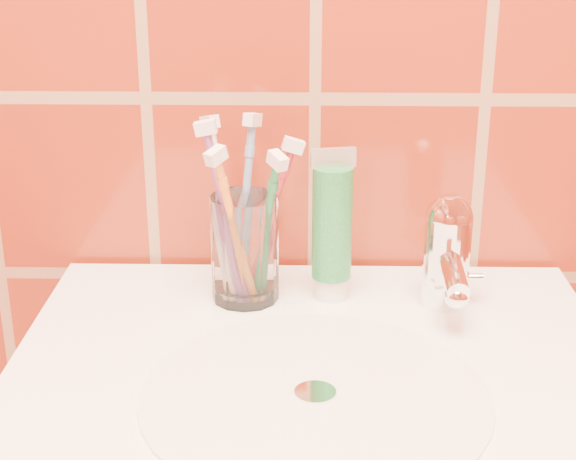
{
  "coord_description": "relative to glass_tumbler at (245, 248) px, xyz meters",
  "views": [
    {
      "loc": [
        -0.01,
        0.26,
        1.25
      ],
      "look_at": [
        -0.03,
        1.08,
        0.93
      ],
      "focal_mm": 55.0,
      "sensor_mm": 36.0,
      "label": 1
    }
  ],
  "objects": [
    {
      "name": "faucet",
      "position": [
        0.21,
        -0.01,
        0.01
      ],
      "size": [
        0.05,
        0.11,
        0.12
      ],
      "color": "white",
      "rests_on": "pedestal_sink"
    },
    {
      "name": "toothbrush_2",
      "position": [
        -0.01,
        -0.02,
        0.03
      ],
      "size": [
        0.11,
        0.12,
        0.19
      ],
      "primitive_type": null,
      "rotation": [
        0.29,
        0.0,
        -0.67
      ],
      "color": "orange",
      "rests_on": "glass_tumbler"
    },
    {
      "name": "toothbrush_3",
      "position": [
        -0.02,
        -0.01,
        0.04
      ],
      "size": [
        0.06,
        0.06,
        0.2
      ],
      "primitive_type": null,
      "rotation": [
        0.19,
        0.0,
        -1.59
      ],
      "color": "#824492",
      "rests_on": "glass_tumbler"
    },
    {
      "name": "toothbrush_4",
      "position": [
        -0.0,
        0.02,
        0.04
      ],
      "size": [
        0.08,
        0.1,
        0.2
      ],
      "primitive_type": null,
      "rotation": [
        0.21,
        0.0,
        2.69
      ],
      "color": "#6B8CBE",
      "rests_on": "glass_tumbler"
    },
    {
      "name": "glass_tumbler",
      "position": [
        0.0,
        0.0,
        0.0
      ],
      "size": [
        0.09,
        0.09,
        0.11
      ],
      "primitive_type": "cylinder",
      "rotation": [
        0.0,
        0.0,
        0.27
      ],
      "color": "white",
      "rests_on": "pedestal_sink"
    },
    {
      "name": "toothbrush_0",
      "position": [
        -0.02,
        0.01,
        0.04
      ],
      "size": [
        0.11,
        0.12,
        0.21
      ],
      "primitive_type": null,
      "rotation": [
        0.26,
        0.0,
        -2.5
      ],
      "color": "white",
      "rests_on": "glass_tumbler"
    },
    {
      "name": "toothbrush_1",
      "position": [
        0.02,
        0.01,
        0.03
      ],
      "size": [
        0.1,
        0.09,
        0.18
      ],
      "primitive_type": null,
      "rotation": [
        0.32,
        0.0,
        1.72
      ],
      "color": "#A9242D",
      "rests_on": "glass_tumbler"
    },
    {
      "name": "toothpaste_tube",
      "position": [
        0.09,
        0.01,
        0.02
      ],
      "size": [
        0.05,
        0.04,
        0.16
      ],
      "rotation": [
        0.0,
        0.0,
        0.18
      ],
      "color": "white",
      "rests_on": "pedestal_sink"
    },
    {
      "name": "toothbrush_5",
      "position": [
        0.02,
        -0.01,
        0.03
      ],
      "size": [
        0.11,
        0.12,
        0.19
      ],
      "primitive_type": null,
      "rotation": [
        0.29,
        0.0,
        0.63
      ],
      "color": "#217C46",
      "rests_on": "glass_tumbler"
    }
  ]
}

